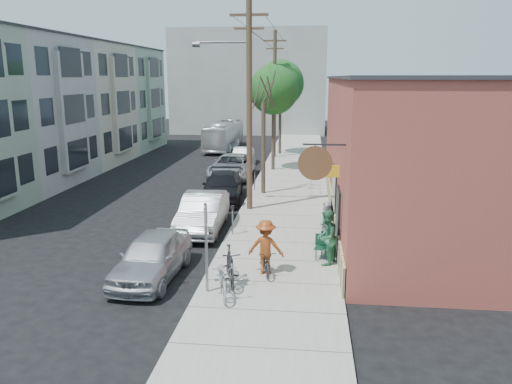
# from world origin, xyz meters

# --- Properties ---
(ground) EXTENTS (120.00, 120.00, 0.00)m
(ground) POSITION_xyz_m (0.00, 0.00, 0.00)
(ground) COLOR black
(sidewalk) EXTENTS (4.50, 58.00, 0.15)m
(sidewalk) POSITION_xyz_m (4.25, 11.00, 0.07)
(sidewalk) COLOR #A9A89C
(sidewalk) RESTS_ON ground
(cafe_building) EXTENTS (6.60, 20.20, 6.61)m
(cafe_building) POSITION_xyz_m (8.99, 4.99, 3.30)
(cafe_building) COLOR #994239
(cafe_building) RESTS_ON ground
(apartment_row) EXTENTS (6.30, 32.00, 9.00)m
(apartment_row) POSITION_xyz_m (-11.85, 14.00, 4.50)
(apartment_row) COLOR gray
(apartment_row) RESTS_ON ground
(end_cap_building) EXTENTS (18.00, 8.00, 12.00)m
(end_cap_building) POSITION_xyz_m (-2.00, 42.00, 6.00)
(end_cap_building) COLOR #A09F9B
(end_cap_building) RESTS_ON ground
(sign_post) EXTENTS (0.07, 0.45, 2.80)m
(sign_post) POSITION_xyz_m (2.35, -4.91, 1.83)
(sign_post) COLOR slate
(sign_post) RESTS_ON sidewalk
(parking_meter_near) EXTENTS (0.14, 0.14, 1.24)m
(parking_meter_near) POSITION_xyz_m (2.25, 0.80, 0.98)
(parking_meter_near) COLOR slate
(parking_meter_near) RESTS_ON sidewalk
(parking_meter_far) EXTENTS (0.14, 0.14, 1.24)m
(parking_meter_far) POSITION_xyz_m (2.25, 9.11, 0.98)
(parking_meter_far) COLOR slate
(parking_meter_far) RESTS_ON sidewalk
(utility_pole_near) EXTENTS (3.57, 0.28, 10.00)m
(utility_pole_near) POSITION_xyz_m (2.39, 5.04, 5.41)
(utility_pole_near) COLOR #503A28
(utility_pole_near) RESTS_ON sidewalk
(utility_pole_far) EXTENTS (1.80, 0.28, 10.00)m
(utility_pole_far) POSITION_xyz_m (2.45, 21.87, 5.34)
(utility_pole_far) COLOR #503A28
(utility_pole_far) RESTS_ON sidewalk
(tree_bare) EXTENTS (0.24, 0.24, 5.05)m
(tree_bare) POSITION_xyz_m (2.80, 8.59, 2.67)
(tree_bare) COLOR #44392C
(tree_bare) RESTS_ON sidewalk
(tree_leafy_mid) EXTENTS (3.41, 3.41, 7.26)m
(tree_leafy_mid) POSITION_xyz_m (2.80, 16.00, 5.69)
(tree_leafy_mid) COLOR #44392C
(tree_leafy_mid) RESTS_ON sidewalk
(tree_leafy_far) EXTENTS (3.92, 3.92, 7.85)m
(tree_leafy_far) POSITION_xyz_m (2.80, 23.71, 6.02)
(tree_leafy_far) COLOR #44392C
(tree_leafy_far) RESTS_ON sidewalk
(patio_chair_a) EXTENTS (0.52, 0.52, 0.88)m
(patio_chair_a) POSITION_xyz_m (6.09, -1.37, 0.59)
(patio_chair_a) COLOR #0F3726
(patio_chair_a) RESTS_ON sidewalk
(patio_chair_b) EXTENTS (0.59, 0.59, 0.88)m
(patio_chair_b) POSITION_xyz_m (5.88, -1.73, 0.59)
(patio_chair_b) COLOR #0F3726
(patio_chair_b) RESTS_ON sidewalk
(patron_grey) EXTENTS (0.51, 0.74, 1.94)m
(patron_grey) POSITION_xyz_m (6.02, -0.96, 1.12)
(patron_grey) COLOR gray
(patron_grey) RESTS_ON sidewalk
(patron_green) EXTENTS (1.02, 1.15, 1.95)m
(patron_green) POSITION_xyz_m (6.02, -2.19, 1.12)
(patron_green) COLOR #327D56
(patron_green) RESTS_ON sidewalk
(cyclist) EXTENTS (1.25, 0.79, 1.85)m
(cyclist) POSITION_xyz_m (4.00, -3.26, 1.07)
(cyclist) COLOR #903D15
(cyclist) RESTS_ON sidewalk
(cyclist_bike) EXTENTS (0.91, 1.71, 0.85)m
(cyclist_bike) POSITION_xyz_m (4.00, -3.26, 0.58)
(cyclist_bike) COLOR black
(cyclist_bike) RESTS_ON sidewalk
(parked_bike_a) EXTENTS (1.04, 2.03, 1.18)m
(parked_bike_a) POSITION_xyz_m (2.95, -4.22, 0.74)
(parked_bike_a) COLOR black
(parked_bike_a) RESTS_ON sidewalk
(parked_bike_b) EXTENTS (1.19, 2.15, 1.07)m
(parked_bike_b) POSITION_xyz_m (2.88, -5.07, 0.68)
(parked_bike_b) COLOR gray
(parked_bike_b) RESTS_ON sidewalk
(car_0) EXTENTS (1.99, 4.53, 1.52)m
(car_0) POSITION_xyz_m (0.25, -3.73, 0.76)
(car_0) COLOR #ABACB3
(car_0) RESTS_ON ground
(car_1) EXTENTS (1.87, 4.96, 1.62)m
(car_1) POSITION_xyz_m (0.80, 1.72, 0.81)
(car_1) COLOR #929598
(car_1) RESTS_ON ground
(car_2) EXTENTS (2.50, 5.27, 1.48)m
(car_2) POSITION_xyz_m (0.70, 7.23, 0.74)
(car_2) COLOR black
(car_2) RESTS_ON ground
(car_3) EXTENTS (2.75, 5.70, 1.57)m
(car_3) POSITION_xyz_m (0.25, 13.34, 0.78)
(car_3) COLOR #A4A7AC
(car_3) RESTS_ON ground
(car_4) EXTENTS (1.41, 3.97, 1.31)m
(car_4) POSITION_xyz_m (0.27, 18.64, 0.65)
(car_4) COLOR #A1A6A8
(car_4) RESTS_ON ground
(bus) EXTENTS (2.43, 9.22, 2.55)m
(bus) POSITION_xyz_m (-2.58, 26.78, 1.28)
(bus) COLOR white
(bus) RESTS_ON ground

